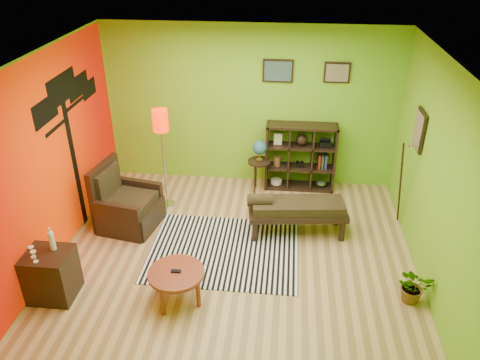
# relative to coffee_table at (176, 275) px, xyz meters

# --- Properties ---
(ground) EXTENTS (5.00, 5.00, 0.00)m
(ground) POSITION_rel_coffee_table_xyz_m (0.63, 0.98, -0.37)
(ground) COLOR tan
(ground) RESTS_ON ground
(room_shell) EXTENTS (5.04, 4.54, 2.82)m
(room_shell) POSITION_rel_coffee_table_xyz_m (0.54, 0.99, 1.43)
(room_shell) COLOR #79C31F
(room_shell) RESTS_ON ground
(zebra_rug) EXTENTS (2.15, 1.69, 0.01)m
(zebra_rug) POSITION_rel_coffee_table_xyz_m (0.45, 1.03, -0.36)
(zebra_rug) COLOR white
(zebra_rug) RESTS_ON ground
(coffee_table) EXTENTS (0.70, 0.70, 0.45)m
(coffee_table) POSITION_rel_coffee_table_xyz_m (0.00, 0.00, 0.00)
(coffee_table) COLOR maroon
(coffee_table) RESTS_ON ground
(armchair) EXTENTS (0.97, 0.97, 1.02)m
(armchair) POSITION_rel_coffee_table_xyz_m (-1.15, 1.55, -0.06)
(armchair) COLOR black
(armchair) RESTS_ON ground
(side_cabinet) EXTENTS (0.55, 0.50, 0.97)m
(side_cabinet) POSITION_rel_coffee_table_xyz_m (-1.57, -0.09, -0.04)
(side_cabinet) COLOR black
(side_cabinet) RESTS_ON ground
(floor_lamp) EXTENTS (0.25, 0.25, 1.68)m
(floor_lamp) POSITION_rel_coffee_table_xyz_m (-0.67, 2.19, 0.99)
(floor_lamp) COLOR silver
(floor_lamp) RESTS_ON ground
(globe_table) EXTENTS (0.39, 0.39, 0.96)m
(globe_table) POSITION_rel_coffee_table_xyz_m (0.83, 2.82, 0.36)
(globe_table) COLOR black
(globe_table) RESTS_ON ground
(cube_shelf) EXTENTS (1.20, 0.35, 1.20)m
(cube_shelf) POSITION_rel_coffee_table_xyz_m (1.55, 3.01, 0.23)
(cube_shelf) COLOR black
(cube_shelf) RESTS_ON ground
(bench) EXTENTS (1.52, 0.68, 0.68)m
(bench) POSITION_rel_coffee_table_xyz_m (1.45, 1.59, 0.06)
(bench) COLOR black
(bench) RESTS_ON ground
(potted_plant) EXTENTS (0.45, 0.49, 0.36)m
(potted_plant) POSITION_rel_coffee_table_xyz_m (2.92, 0.27, -0.19)
(potted_plant) COLOR #26661E
(potted_plant) RESTS_ON ground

